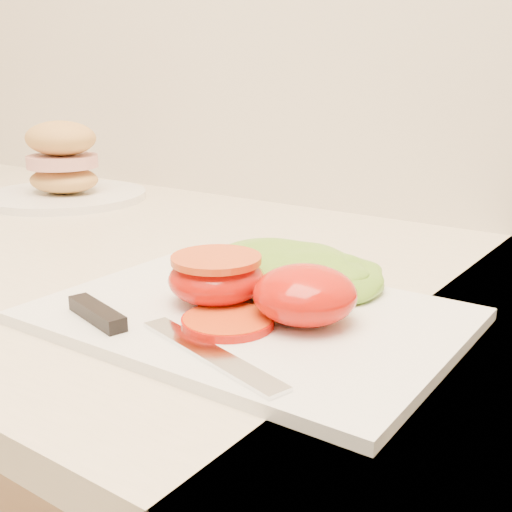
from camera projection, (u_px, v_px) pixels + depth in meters
The scene contains 8 objects.
cutting_board at pixel (249, 316), 0.54m from camera, with size 0.34×0.24×0.01m, color white.
tomato_half_dome at pixel (305, 294), 0.50m from camera, with size 0.08×0.08×0.05m, color red.
tomato_half_cut at pixel (216, 277), 0.55m from camera, with size 0.08×0.08×0.04m.
tomato_slice_0 at pixel (228, 321), 0.50m from camera, with size 0.07×0.07×0.01m, color #D1420E.
lettuce_leaf_0 at pixel (280, 269), 0.59m from camera, with size 0.16×0.11×0.03m, color #75B52F.
lettuce_leaf_1 at pixel (323, 278), 0.57m from camera, with size 0.12×0.09×0.03m, color #75B52F.
knife at pixel (138, 328), 0.49m from camera, with size 0.23×0.06×0.01m.
sandwich_plate at pixel (63, 172), 1.03m from camera, with size 0.26×0.26×0.13m.
Camera 1 is at (0.36, 1.17, 1.13)m, focal length 45.00 mm.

